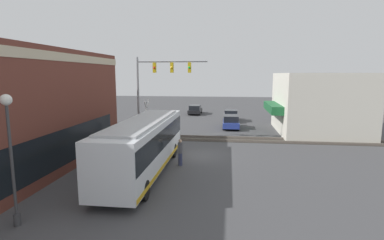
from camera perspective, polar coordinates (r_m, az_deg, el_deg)
ground_plane at (r=22.71m, az=0.94°, el=-6.76°), size 120.00×120.00×0.00m
shop_building at (r=33.48m, az=22.83°, el=2.93°), size 9.89×9.11×6.17m
city_bus at (r=18.67m, az=-9.08°, el=-4.45°), size 11.72×2.59×3.33m
traffic_signal_gantry at (r=27.46m, az=-6.64°, el=7.59°), size 0.42×6.46×7.59m
crossing_signal at (r=27.27m, az=-8.61°, el=0.69°), size 1.41×1.18×3.81m
streetlamp at (r=13.66m, az=-31.27°, el=-4.81°), size 0.44×0.44×5.32m
rail_track_near at (r=28.50m, az=2.23°, el=-3.50°), size 2.60×60.00×0.15m
parked_car_blue at (r=34.03m, az=7.44°, el=-0.43°), size 4.24×1.82×1.50m
parked_car_silver at (r=39.24m, az=7.40°, el=0.78°), size 4.26×1.82×1.51m
parked_car_black at (r=45.92m, az=0.61°, el=1.95°), size 4.52×1.82×1.39m
pedestrian_at_crossing at (r=28.09m, az=-8.59°, el=-2.09°), size 0.34×0.34×1.65m
pedestrian_near_bus at (r=20.08m, az=-2.26°, el=-6.12°), size 0.34×0.34×1.79m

